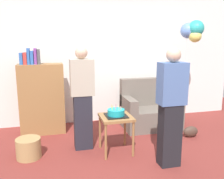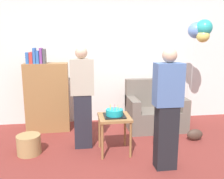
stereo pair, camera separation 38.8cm
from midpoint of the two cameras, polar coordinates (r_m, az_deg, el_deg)
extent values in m
plane|color=maroon|center=(3.63, 2.15, -16.91)|extent=(8.00, 8.00, 0.00)
cube|color=silver|center=(5.20, -4.18, 7.34)|extent=(6.00, 0.10, 2.70)
cube|color=#6B6056|center=(4.94, 6.79, -6.57)|extent=(1.10, 0.70, 0.40)
cube|color=#6B6056|center=(5.06, 5.82, -0.48)|extent=(1.10, 0.16, 0.56)
cube|color=#6B6056|center=(4.70, 1.52, -3.35)|extent=(0.16, 0.70, 0.24)
cube|color=#6B6056|center=(5.03, 11.88, -2.60)|extent=(0.16, 0.70, 0.24)
cube|color=olive|center=(4.76, -18.27, -2.15)|extent=(0.80, 0.36, 1.30)
cube|color=#3366B7|center=(4.68, -22.68, 6.65)|extent=(0.06, 0.17, 0.20)
cube|color=red|center=(4.67, -21.87, 6.74)|extent=(0.06, 0.22, 0.21)
cube|color=#3366B7|center=(4.66, -21.20, 7.24)|extent=(0.05, 0.21, 0.28)
cube|color=#3366B7|center=(4.66, -20.47, 6.98)|extent=(0.05, 0.22, 0.23)
cube|color=#7F3D93|center=(4.65, -19.75, 7.31)|extent=(0.05, 0.21, 0.28)
cube|color=#4C4C51|center=(4.64, -19.05, 7.25)|extent=(0.04, 0.22, 0.26)
cube|color=olive|center=(3.75, -2.04, -6.55)|extent=(0.48, 0.48, 0.04)
cylinder|color=olive|center=(3.62, -4.60, -12.20)|extent=(0.04, 0.04, 0.55)
cylinder|color=olive|center=(3.71, 1.94, -11.58)|extent=(0.04, 0.04, 0.55)
cylinder|color=olive|center=(4.00, -5.64, -9.83)|extent=(0.04, 0.04, 0.55)
cylinder|color=olive|center=(4.08, 0.28, -9.35)|extent=(0.04, 0.04, 0.55)
cube|color=black|center=(3.74, -2.04, -6.14)|extent=(0.32, 0.32, 0.02)
cylinder|color=teal|center=(3.72, -2.05, -5.36)|extent=(0.26, 0.26, 0.09)
cylinder|color=#EA668C|center=(3.72, -0.99, -4.27)|extent=(0.01, 0.01, 0.05)
cylinder|color=#F2CC4C|center=(3.77, -1.34, -4.03)|extent=(0.01, 0.01, 0.05)
cylinder|color=#EA668C|center=(3.76, -2.04, -3.96)|extent=(0.01, 0.01, 0.06)
cylinder|color=#F2CC4C|center=(3.76, -3.03, -4.00)|extent=(0.01, 0.01, 0.06)
cylinder|color=#F2CC4C|center=(3.71, -3.07, -4.21)|extent=(0.01, 0.01, 0.06)
cylinder|color=#F2CC4C|center=(3.66, -2.95, -4.41)|extent=(0.01, 0.01, 0.06)
cylinder|color=#EA668C|center=(3.65, -2.26, -4.59)|extent=(0.01, 0.01, 0.05)
cylinder|color=#F2CC4C|center=(3.63, -1.43, -4.67)|extent=(0.01, 0.01, 0.05)
cylinder|color=#F2CC4C|center=(3.66, -0.91, -4.46)|extent=(0.01, 0.01, 0.05)
cube|color=#23232D|center=(3.98, -9.59, -7.50)|extent=(0.28, 0.20, 0.88)
cube|color=#B2A893|center=(3.81, -9.95, 2.79)|extent=(0.36, 0.22, 0.56)
sphere|color=#D1A889|center=(3.77, -10.15, 8.43)|extent=(0.19, 0.19, 0.19)
cube|color=black|center=(3.47, 10.15, -10.46)|extent=(0.28, 0.20, 0.88)
cube|color=#4C6BA3|center=(3.27, 10.60, 1.34)|extent=(0.36, 0.22, 0.56)
sphere|color=#D1A889|center=(3.22, 10.84, 7.91)|extent=(0.19, 0.19, 0.19)
cylinder|color=#A88451|center=(3.98, -21.63, -12.66)|extent=(0.36, 0.36, 0.30)
ellipsoid|color=#473328|center=(4.63, 15.57, -9.49)|extent=(0.28, 0.14, 0.20)
cylinder|color=silver|center=(5.03, 14.40, 1.91)|extent=(0.00, 0.00, 1.84)
sphere|color=#E5D666|center=(4.94, 16.67, 11.86)|extent=(0.24, 0.24, 0.24)
sphere|color=#668ED6|center=(5.00, 15.23, 13.12)|extent=(0.30, 0.30, 0.30)
sphere|color=#2DADA8|center=(4.96, 16.85, 13.52)|extent=(0.30, 0.30, 0.30)
camera|label=1|loc=(0.19, -92.86, -0.58)|focal=39.21mm
camera|label=2|loc=(0.19, 87.14, 0.58)|focal=39.21mm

